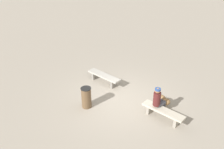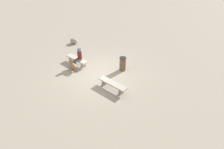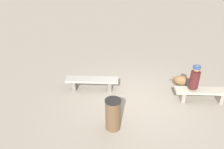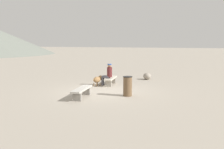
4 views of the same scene
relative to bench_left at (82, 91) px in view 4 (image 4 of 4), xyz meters
The scene contains 7 objects.
ground 1.83m from the bench_left, 12.63° to the right, with size 210.00×210.00×0.06m, color #9E9384.
bench_left is the anchor object (origin of this frame).
bench_right 3.75m from the bench_left, ahead, with size 1.81×0.69×0.44m.
seated_person 3.44m from the bench_left, ahead, with size 0.32×0.63×1.30m.
dog 3.29m from the bench_left, 11.51° to the left, with size 0.84×0.46×0.57m.
trash_bin 2.16m from the bench_left, 58.15° to the right, with size 0.44×0.44×0.94m.
boulder 6.80m from the bench_left, 12.54° to the right, with size 0.51×0.62×0.45m, color gray.
Camera 4 is at (-11.71, -4.93, 2.53)m, focal length 40.07 mm.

